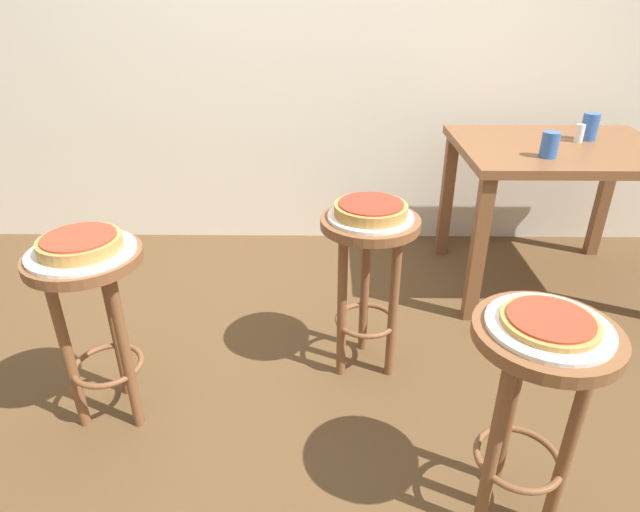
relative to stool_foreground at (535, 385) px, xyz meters
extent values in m
plane|color=brown|center=(-0.62, 0.32, -0.47)|extent=(6.00, 6.00, 0.00)
cylinder|color=brown|center=(0.00, 0.00, 0.16)|extent=(0.36, 0.36, 0.03)
cylinder|color=brown|center=(0.00, 0.11, -0.17)|extent=(0.04, 0.04, 0.61)
cylinder|color=brown|center=(-0.10, -0.06, -0.17)|extent=(0.04, 0.04, 0.61)
cylinder|color=brown|center=(0.10, -0.06, -0.17)|extent=(0.04, 0.04, 0.61)
torus|color=brown|center=(0.00, 0.00, -0.26)|extent=(0.24, 0.24, 0.02)
cylinder|color=white|center=(0.00, 0.00, 0.18)|extent=(0.30, 0.30, 0.01)
cylinder|color=#B78442|center=(0.00, 0.00, 0.19)|extent=(0.23, 0.23, 0.01)
cylinder|color=#B23823|center=(0.00, 0.00, 0.20)|extent=(0.20, 0.20, 0.01)
cylinder|color=brown|center=(-1.29, 0.39, 0.16)|extent=(0.36, 0.36, 0.03)
cylinder|color=brown|center=(-1.29, 0.50, -0.17)|extent=(0.04, 0.04, 0.61)
cylinder|color=brown|center=(-1.39, 0.33, -0.17)|extent=(0.04, 0.04, 0.61)
cylinder|color=brown|center=(-1.19, 0.33, -0.17)|extent=(0.04, 0.04, 0.61)
torus|color=brown|center=(-1.29, 0.39, -0.26)|extent=(0.24, 0.24, 0.02)
cylinder|color=white|center=(-1.29, 0.39, 0.18)|extent=(0.33, 0.33, 0.01)
cylinder|color=#B78442|center=(-1.29, 0.39, 0.21)|extent=(0.25, 0.25, 0.04)
cylinder|color=#B23823|center=(-1.29, 0.39, 0.23)|extent=(0.22, 0.22, 0.01)
cylinder|color=brown|center=(-0.38, 0.68, 0.16)|extent=(0.36, 0.36, 0.03)
cylinder|color=brown|center=(-0.38, 0.79, -0.17)|extent=(0.04, 0.04, 0.61)
cylinder|color=brown|center=(-0.47, 0.62, -0.17)|extent=(0.04, 0.04, 0.61)
cylinder|color=brown|center=(-0.28, 0.62, -0.17)|extent=(0.04, 0.04, 0.61)
torus|color=brown|center=(-0.38, 0.68, -0.26)|extent=(0.24, 0.24, 0.02)
cylinder|color=white|center=(-0.38, 0.68, 0.18)|extent=(0.31, 0.31, 0.01)
cylinder|color=#B78442|center=(-0.38, 0.68, 0.21)|extent=(0.26, 0.26, 0.04)
cylinder|color=red|center=(-0.38, 0.68, 0.23)|extent=(0.23, 0.23, 0.01)
cube|color=brown|center=(0.56, 1.37, 0.23)|extent=(0.96, 0.78, 0.04)
cube|color=brown|center=(0.13, 1.03, -0.13)|extent=(0.06, 0.06, 0.69)
cube|color=brown|center=(0.13, 1.71, -0.13)|extent=(0.06, 0.06, 0.69)
cube|color=brown|center=(1.00, 1.71, -0.13)|extent=(0.06, 0.06, 0.69)
cylinder|color=#3360B2|center=(0.41, 1.17, 0.31)|extent=(0.07, 0.07, 0.11)
cylinder|color=#3360B2|center=(0.71, 1.46, 0.32)|extent=(0.08, 0.08, 0.13)
cylinder|color=white|center=(0.65, 1.42, 0.29)|extent=(0.04, 0.04, 0.08)
camera|label=1|loc=(-0.54, -1.06, 0.91)|focal=29.83mm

